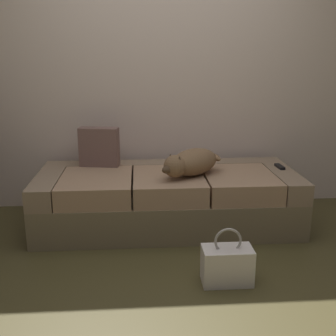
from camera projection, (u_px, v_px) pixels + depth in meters
The scene contains 7 objects.
ground_plane at pixel (179, 286), 2.66m from camera, with size 10.00×10.00×0.00m, color #4D4425.
back_wall at pixel (163, 57), 3.82m from camera, with size 6.40×0.10×2.80m, color beige.
couch at pixel (168, 199), 3.56m from camera, with size 2.16×0.90×0.47m.
dog_tan at pixel (191, 163), 3.37m from camera, with size 0.56×0.51×0.22m.
tv_remote at pixel (280, 167), 3.63m from camera, with size 0.04×0.15×0.02m, color black.
throw_pillow at pixel (99, 147), 3.65m from camera, with size 0.34×0.12×0.34m, color #755650.
handbag at pixel (227, 265), 2.67m from camera, with size 0.32×0.18×0.38m.
Camera 1 is at (-0.24, -2.35, 1.44)m, focal length 44.69 mm.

